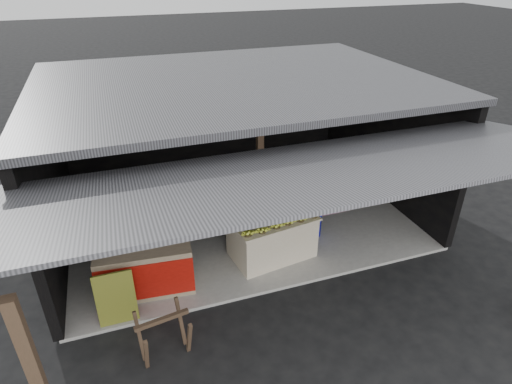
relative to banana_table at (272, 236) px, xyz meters
name	(u,v)px	position (x,y,z in m)	size (l,w,h in m)	color
ground	(280,290)	(-0.19, -0.92, -0.48)	(80.00, 80.00, 0.00)	black
concrete_slab	(237,215)	(-0.19, 1.58, -0.45)	(7.00, 5.00, 0.06)	gray
shophouse	(231,120)	(-0.19, 1.90, 1.62)	(7.40, 7.29, 3.02)	black
banana_table	(272,236)	(0.00, 0.00, 0.00)	(1.64, 1.15, 0.84)	white
banana_pile	(272,213)	(0.00, 0.00, 0.50)	(1.41, 0.84, 0.17)	yellow
white_crate	(255,213)	(-0.08, 0.75, 0.07)	(0.91, 0.65, 0.98)	white
neighbor_stall	(145,266)	(-2.31, -0.19, 0.05)	(1.58, 0.83, 1.57)	#998466
green_signboard	(116,298)	(-2.81, -0.78, 0.01)	(0.58, 0.04, 0.87)	black
sawhorse	(164,333)	(-2.23, -1.65, -0.02)	(0.75, 0.73, 0.73)	#483224
water_barrel	(312,224)	(1.01, 0.36, -0.17)	(0.35, 0.35, 0.51)	#0C0E8C
plastic_chair	(318,186)	(1.59, 1.31, 0.10)	(0.54, 0.54, 0.89)	#091233
magenta_rug	(311,205)	(1.50, 1.41, -0.42)	(1.50, 1.00, 0.01)	maroon
picture_frames	(200,100)	(-0.36, 3.98, 1.45)	(1.62, 0.04, 0.46)	black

